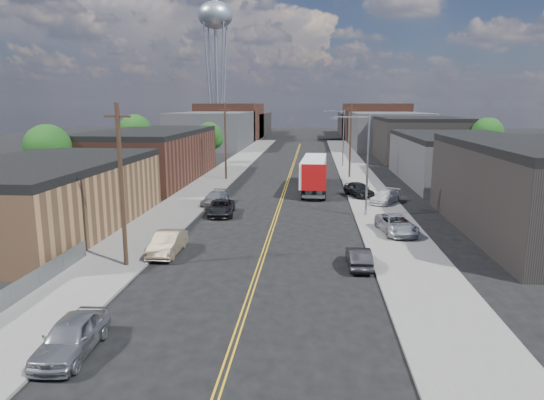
% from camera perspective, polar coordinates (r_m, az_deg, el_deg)
% --- Properties ---
extents(ground, '(260.00, 260.00, 0.00)m').
position_cam_1_polar(ground, '(78.46, 2.45, 3.97)').
color(ground, black).
rests_on(ground, ground).
extents(centerline, '(0.32, 120.00, 0.01)m').
position_cam_1_polar(centerline, '(63.62, 1.88, 2.27)').
color(centerline, gold).
rests_on(centerline, ground).
extents(sidewalk_left, '(5.00, 140.00, 0.15)m').
position_cam_1_polar(sidewalk_left, '(64.78, -6.55, 2.43)').
color(sidewalk_left, slate).
rests_on(sidewalk_left, ground).
extents(sidewalk_right, '(5.00, 140.00, 0.15)m').
position_cam_1_polar(sidewalk_right, '(63.84, 10.43, 2.19)').
color(sidewalk_right, slate).
rests_on(sidewalk_right, ground).
extents(warehouse_tan, '(12.00, 22.00, 5.60)m').
position_cam_1_polar(warehouse_tan, '(42.17, -25.44, 0.42)').
color(warehouse_tan, '#946744').
rests_on(warehouse_tan, ground).
extents(warehouse_brown, '(12.00, 26.00, 6.60)m').
position_cam_1_polar(warehouse_brown, '(65.63, -14.11, 5.12)').
color(warehouse_brown, '#4F2A1F').
rests_on(warehouse_brown, ground).
extents(industrial_right_b, '(14.00, 24.00, 6.10)m').
position_cam_1_polar(industrial_right_b, '(66.83, 21.20, 4.59)').
color(industrial_right_b, '#38393B').
rests_on(industrial_right_b, ground).
extents(industrial_right_c, '(14.00, 22.00, 7.60)m').
position_cam_1_polar(industrial_right_c, '(91.91, 16.73, 6.96)').
color(industrial_right_c, black).
rests_on(industrial_right_c, ground).
extents(skyline_left_a, '(16.00, 30.00, 8.00)m').
position_cam_1_polar(skyline_left_a, '(115.27, -6.87, 8.23)').
color(skyline_left_a, '#38393B').
rests_on(skyline_left_a, ground).
extents(skyline_right_a, '(16.00, 30.00, 8.00)m').
position_cam_1_polar(skyline_right_a, '(114.16, 13.40, 7.97)').
color(skyline_right_a, '#38393B').
rests_on(skyline_right_a, ground).
extents(skyline_left_b, '(16.00, 26.00, 10.00)m').
position_cam_1_polar(skyline_left_b, '(139.78, -4.80, 9.19)').
color(skyline_left_b, '#4F2A1F').
rests_on(skyline_left_b, ground).
extents(skyline_right_b, '(16.00, 26.00, 10.00)m').
position_cam_1_polar(skyline_right_b, '(138.87, 11.91, 8.98)').
color(skyline_right_b, '#4F2A1F').
rests_on(skyline_right_b, ground).
extents(skyline_left_c, '(16.00, 40.00, 7.00)m').
position_cam_1_polar(skyline_left_c, '(159.58, -3.59, 8.92)').
color(skyline_left_c, black).
rests_on(skyline_left_c, ground).
extents(skyline_right_c, '(16.00, 40.00, 7.00)m').
position_cam_1_polar(skyline_right_c, '(158.78, 11.01, 8.73)').
color(skyline_right_c, black).
rests_on(skyline_right_c, ground).
extents(water_tower, '(9.00, 9.00, 36.90)m').
position_cam_1_polar(water_tower, '(131.86, -6.68, 20.22)').
color(water_tower, gray).
rests_on(water_tower, ground).
extents(streetlight_near, '(3.39, 0.25, 9.00)m').
position_cam_1_polar(streetlight_near, '(43.23, 10.67, 4.95)').
color(streetlight_near, gray).
rests_on(streetlight_near, ground).
extents(streetlight_far, '(3.39, 0.25, 9.00)m').
position_cam_1_polar(streetlight_far, '(78.02, 8.11, 7.76)').
color(streetlight_far, gray).
rests_on(streetlight_far, ground).
extents(utility_pole_left_near, '(1.60, 0.26, 10.00)m').
position_cam_1_polar(utility_pole_left_near, '(30.38, -17.28, 1.68)').
color(utility_pole_left_near, black).
rests_on(utility_pole_left_near, ground).
extents(utility_pole_left_far, '(1.60, 0.26, 10.00)m').
position_cam_1_polar(utility_pole_left_far, '(63.96, -5.50, 6.91)').
color(utility_pole_left_far, black).
rests_on(utility_pole_left_far, ground).
extents(utility_pole_right, '(1.60, 0.26, 10.00)m').
position_cam_1_polar(utility_pole_right, '(66.12, 9.21, 6.96)').
color(utility_pole_right, black).
rests_on(utility_pole_right, ground).
extents(chainlink_fence, '(0.05, 16.00, 1.22)m').
position_cam_1_polar(chainlink_fence, '(27.45, -28.38, -9.89)').
color(chainlink_fence, slate).
rests_on(chainlink_fence, ground).
extents(tree_left_near, '(4.85, 4.76, 7.91)m').
position_cam_1_polar(tree_left_near, '(55.13, -24.80, 5.28)').
color(tree_left_near, black).
rests_on(tree_left_near, ground).
extents(tree_left_mid, '(5.10, 5.04, 8.37)m').
position_cam_1_polar(tree_left_mid, '(77.78, -15.75, 7.56)').
color(tree_left_mid, black).
rests_on(tree_left_mid, ground).
extents(tree_left_far, '(4.35, 4.20, 6.97)m').
position_cam_1_polar(tree_left_far, '(81.75, -7.36, 7.40)').
color(tree_left_far, black).
rests_on(tree_left_far, ground).
extents(tree_right_far, '(4.85, 4.76, 7.91)m').
position_cam_1_polar(tree_right_far, '(82.41, 24.02, 6.99)').
color(tree_right_far, black).
rests_on(tree_right_far, ground).
extents(semi_truck, '(3.06, 14.93, 3.88)m').
position_cam_1_polar(semi_truck, '(56.99, 4.93, 3.43)').
color(semi_truck, silver).
rests_on(semi_truck, ground).
extents(car_left_a, '(1.96, 4.58, 1.54)m').
position_cam_1_polar(car_left_a, '(21.73, -22.52, -14.58)').
color(car_left_a, '#97999B').
rests_on(car_left_a, ground).
extents(car_left_b, '(1.63, 4.64, 1.53)m').
position_cam_1_polar(car_left_b, '(33.25, -12.20, -5.00)').
color(car_left_b, '#897659').
rests_on(car_left_b, ground).
extents(car_left_c, '(2.73, 5.11, 1.37)m').
position_cam_1_polar(car_left_c, '(44.11, -6.00, -0.90)').
color(car_left_c, black).
rests_on(car_left_c, ground).
extents(car_left_d, '(2.44, 4.82, 1.34)m').
position_cam_1_polar(car_left_d, '(48.43, -6.70, 0.16)').
color(car_left_d, '#949698').
rests_on(car_left_d, ground).
extents(car_right_oncoming, '(1.42, 3.88, 1.27)m').
position_cam_1_polar(car_right_oncoming, '(30.49, 10.18, -6.67)').
color(car_right_oncoming, black).
rests_on(car_right_oncoming, ground).
extents(car_right_lot_a, '(2.98, 5.33, 1.41)m').
position_cam_1_polar(car_right_lot_a, '(38.37, 14.43, -2.79)').
color(car_right_lot_a, '#B6B8BB').
rests_on(car_right_lot_a, sidewalk_right).
extents(car_right_lot_b, '(3.77, 4.76, 1.29)m').
position_cam_1_polar(car_right_lot_b, '(49.76, 13.17, 0.38)').
color(car_right_lot_b, silver).
rests_on(car_right_lot_b, sidewalk_right).
extents(car_right_lot_c, '(3.41, 4.91, 1.55)m').
position_cam_1_polar(car_right_lot_c, '(52.77, 10.19, 1.25)').
color(car_right_lot_c, black).
rests_on(car_right_lot_c, sidewalk_right).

